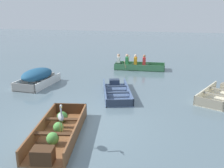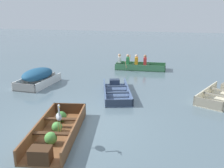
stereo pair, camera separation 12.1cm
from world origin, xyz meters
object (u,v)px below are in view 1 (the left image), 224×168
object	(u,v)px
skiff_slate_blue_mid_moored	(116,91)
heron_on_dinghy	(61,116)
skiff_white_near_moored	(38,76)
dinghy_wooden_brown_foreground	(58,132)
skiff_cream_far_moored	(220,95)
rowboat_green_with_crew	(136,65)

from	to	relation	value
skiff_slate_blue_mid_moored	heron_on_dinghy	distance (m)	4.84
skiff_white_near_moored	skiff_slate_blue_mid_moored	world-z (taller)	skiff_white_near_moored
dinghy_wooden_brown_foreground	heron_on_dinghy	size ratio (longest dim) A/B	3.94
skiff_cream_far_moored	skiff_white_near_moored	bearing A→B (deg)	-178.20
dinghy_wooden_brown_foreground	skiff_white_near_moored	bearing A→B (deg)	126.27
dinghy_wooden_brown_foreground	rowboat_green_with_crew	world-z (taller)	rowboat_green_with_crew
skiff_cream_far_moored	rowboat_green_with_crew	distance (m)	6.23
skiff_white_near_moored	skiff_cream_far_moored	world-z (taller)	skiff_white_near_moored
skiff_cream_far_moored	rowboat_green_with_crew	world-z (taller)	rowboat_green_with_crew
skiff_white_near_moored	heron_on_dinghy	distance (m)	6.30
skiff_slate_blue_mid_moored	skiff_cream_far_moored	bearing A→B (deg)	7.16
skiff_slate_blue_mid_moored	skiff_cream_far_moored	size ratio (longest dim) A/B	1.10
skiff_white_near_moored	skiff_cream_far_moored	bearing A→B (deg)	1.80
skiff_cream_far_moored	heron_on_dinghy	world-z (taller)	heron_on_dinghy
dinghy_wooden_brown_foreground	skiff_cream_far_moored	bearing A→B (deg)	44.37
heron_on_dinghy	rowboat_green_with_crew	bearing A→B (deg)	88.40
dinghy_wooden_brown_foreground	skiff_cream_far_moored	xyz separation A→B (m)	(4.96, 4.85, -0.03)
skiff_slate_blue_mid_moored	rowboat_green_with_crew	distance (m)	5.04
rowboat_green_with_crew	dinghy_wooden_brown_foreground	bearing A→B (deg)	-93.96
skiff_white_near_moored	heron_on_dinghy	bearing A→B (deg)	-53.50
skiff_slate_blue_mid_moored	heron_on_dinghy	world-z (taller)	heron_on_dinghy
skiff_white_near_moored	dinghy_wooden_brown_foreground	bearing A→B (deg)	-53.73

